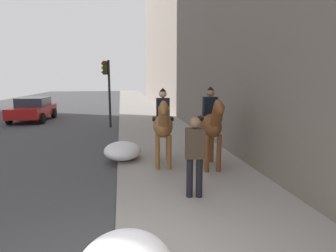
% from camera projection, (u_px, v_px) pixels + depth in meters
% --- Properties ---
extents(mounted_horse_near, '(2.15, 0.74, 2.22)m').
position_uv_depth(mounted_horse_near, '(163.00, 124.00, 8.07)').
color(mounted_horse_near, brown).
rests_on(mounted_horse_near, sidewalk_slab).
extents(mounted_horse_far, '(2.15, 0.70, 2.27)m').
position_uv_depth(mounted_horse_far, '(211.00, 124.00, 7.84)').
color(mounted_horse_far, brown).
rests_on(mounted_horse_far, sidewalk_slab).
extents(pedestrian_greeting, '(0.32, 0.44, 1.70)m').
position_uv_depth(pedestrian_greeting, '(195.00, 152.00, 5.88)').
color(pedestrian_greeting, black).
rests_on(pedestrian_greeting, sidewalk_slab).
extents(car_near_lane, '(4.15, 2.17, 1.44)m').
position_uv_depth(car_near_lane, '(33.00, 109.00, 17.70)').
color(car_near_lane, maroon).
rests_on(car_near_lane, ground).
extents(traffic_light_near_curb, '(0.20, 0.44, 3.56)m').
position_uv_depth(traffic_light_near_curb, '(107.00, 83.00, 15.01)').
color(traffic_light_near_curb, black).
rests_on(traffic_light_near_curb, ground).
extents(snow_pile_far, '(1.49, 1.14, 0.52)m').
position_uv_depth(snow_pile_far, '(122.00, 151.00, 8.89)').
color(snow_pile_far, white).
rests_on(snow_pile_far, sidewalk_slab).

